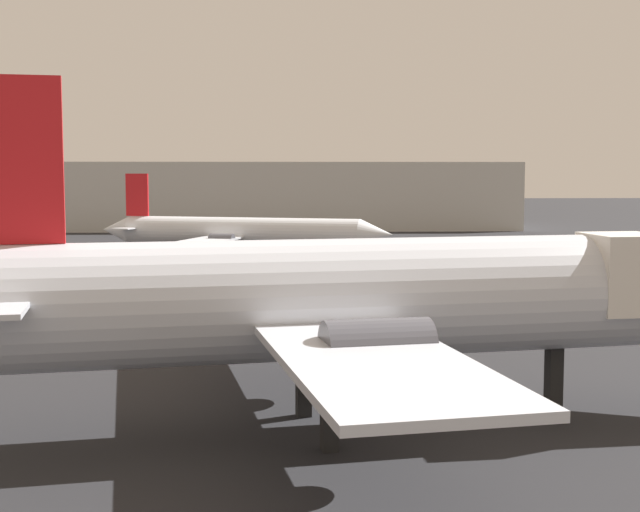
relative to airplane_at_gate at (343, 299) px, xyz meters
The scene contains 3 objects.
airplane_at_gate is the anchor object (origin of this frame).
airplane_distant 56.03m from the airplane_at_gate, 96.12° to the left, with size 29.23×21.17×8.82m.
terminal_building 115.97m from the airplane_at_gate, 96.85° to the left, with size 98.43×24.61×10.56m, color #B7B7B2.
Camera 1 is at (-3.05, -9.68, 8.84)m, focal length 49.28 mm.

